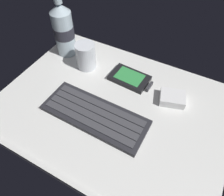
# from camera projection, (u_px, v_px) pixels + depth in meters

# --- Properties ---
(ground_plane) EXTENTS (0.64, 0.48, 0.03)m
(ground_plane) POSITION_uv_depth(u_px,v_px,m) (112.00, 107.00, 0.60)
(ground_plane) COLOR silver
(keyboard) EXTENTS (0.29, 0.12, 0.02)m
(keyboard) POSITION_uv_depth(u_px,v_px,m) (95.00, 115.00, 0.56)
(keyboard) COLOR #232328
(keyboard) RESTS_ON ground_plane
(handheld_device) EXTENTS (0.13, 0.08, 0.02)m
(handheld_device) POSITION_uv_depth(u_px,v_px,m) (131.00, 79.00, 0.65)
(handheld_device) COLOR black
(handheld_device) RESTS_ON ground_plane
(juice_cup) EXTENTS (0.06, 0.06, 0.09)m
(juice_cup) POSITION_uv_depth(u_px,v_px,m) (86.00, 57.00, 0.67)
(juice_cup) COLOR silver
(juice_cup) RESTS_ON ground_plane
(water_bottle) EXTENTS (0.07, 0.07, 0.21)m
(water_bottle) POSITION_uv_depth(u_px,v_px,m) (64.00, 30.00, 0.68)
(water_bottle) COLOR silver
(water_bottle) RESTS_ON ground_plane
(charger_block) EXTENTS (0.08, 0.07, 0.02)m
(charger_block) POSITION_uv_depth(u_px,v_px,m) (172.00, 98.00, 0.59)
(charger_block) COLOR white
(charger_block) RESTS_ON ground_plane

